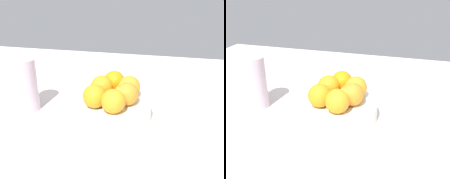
# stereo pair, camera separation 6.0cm
# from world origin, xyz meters

# --- Properties ---
(ground_plane) EXTENTS (1.80, 1.40, 0.03)m
(ground_plane) POSITION_xyz_m (0.00, 0.00, -0.01)
(ground_plane) COLOR silver
(fruit_bowl) EXTENTS (0.26, 0.26, 0.06)m
(fruit_bowl) POSITION_xyz_m (0.01, -0.02, 0.03)
(fruit_bowl) COLOR white
(fruit_bowl) RESTS_ON ground_plane
(orange_front_left) EXTENTS (0.07, 0.07, 0.07)m
(orange_front_left) POSITION_xyz_m (-0.03, 0.00, 0.10)
(orange_front_left) COLOR orange
(orange_front_left) RESTS_ON fruit_bowl
(orange_front_right) EXTENTS (0.07, 0.07, 0.07)m
(orange_front_right) POSITION_xyz_m (-0.04, -0.08, 0.10)
(orange_front_right) COLOR orange
(orange_front_right) RESTS_ON fruit_bowl
(orange_center) EXTENTS (0.07, 0.07, 0.07)m
(orange_center) POSITION_xyz_m (0.03, -0.10, 0.10)
(orange_center) COLOR orange
(orange_center) RESTS_ON fruit_bowl
(orange_back_left) EXTENTS (0.07, 0.07, 0.07)m
(orange_back_left) POSITION_xyz_m (0.06, -0.04, 0.10)
(orange_back_left) COLOR orange
(orange_back_left) RESTS_ON fruit_bowl
(orange_back_right) EXTENTS (0.07, 0.07, 0.07)m
(orange_back_right) POSITION_xyz_m (0.06, 0.02, 0.10)
(orange_back_right) COLOR orange
(orange_back_right) RESTS_ON fruit_bowl
(orange_top_stack) EXTENTS (0.07, 0.07, 0.07)m
(orange_top_stack) POSITION_xyz_m (-0.00, 0.05, 0.10)
(orange_top_stack) COLOR orange
(orange_top_stack) RESTS_ON fruit_bowl
(banana_bunch) EXTENTS (0.10, 0.17, 0.06)m
(banana_bunch) POSITION_xyz_m (0.04, -0.03, 0.09)
(banana_bunch) COLOR yellow
(banana_bunch) RESTS_ON fruit_bowl
(thermos_tumbler) EXTENTS (0.08, 0.08, 0.18)m
(thermos_tumbler) POSITION_xyz_m (-0.29, -0.03, 0.09)
(thermos_tumbler) COLOR #C0AEC2
(thermos_tumbler) RESTS_ON ground_plane
(jar_lid) EXTENTS (0.08, 0.08, 0.01)m
(jar_lid) POSITION_xyz_m (0.29, -0.12, 0.01)
(jar_lid) COLOR white
(jar_lid) RESTS_ON ground_plane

